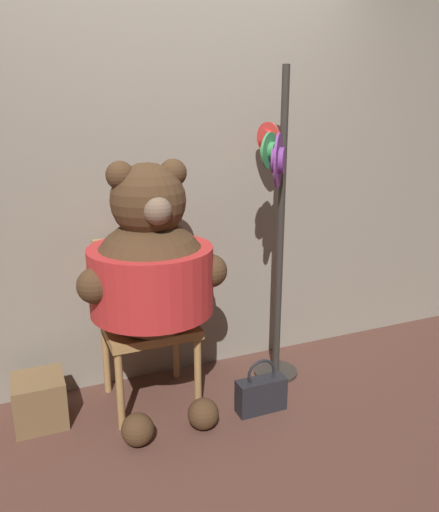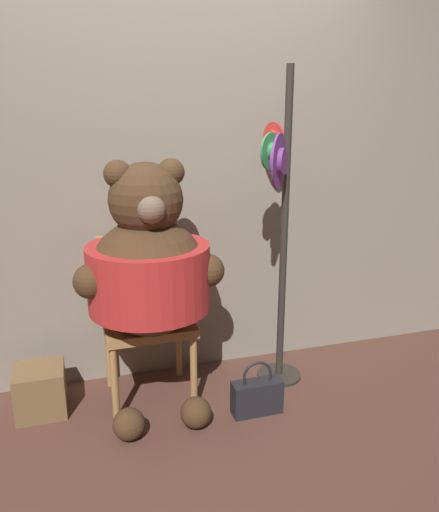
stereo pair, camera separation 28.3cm
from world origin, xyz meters
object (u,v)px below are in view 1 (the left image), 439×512
at_px(chair, 145,312).
at_px(hat_display_rack, 277,225).
at_px(teddy_bear, 151,272).
at_px(handbag_on_ground, 261,393).

height_order(chair, hat_display_rack, hat_display_rack).
distance_m(chair, teddy_bear, 0.33).
distance_m(chair, hat_display_rack, 0.92).
relative_size(chair, hat_display_rack, 0.50).
xyz_separation_m(hat_display_rack, handbag_on_ground, (-0.23, -0.30, -0.90)).
bearing_deg(chair, teddy_bear, -86.82).
distance_m(chair, handbag_on_ground, 0.81).
bearing_deg(hat_display_rack, handbag_on_ground, -128.11).
bearing_deg(handbag_on_ground, chair, 143.03).
xyz_separation_m(chair, hat_display_rack, (0.78, -0.12, 0.47)).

